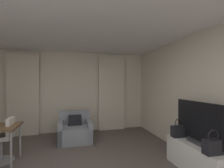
% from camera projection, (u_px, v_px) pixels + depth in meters
% --- Properties ---
extents(wall_window, '(5.12, 0.06, 2.60)m').
position_uv_depth(wall_window, '(70.00, 92.00, 5.50)').
color(wall_window, beige).
rests_on(wall_window, ground).
extents(wall_right, '(0.06, 6.12, 2.60)m').
position_uv_depth(wall_right, '(208.00, 98.00, 3.17)').
color(wall_right, beige).
rests_on(wall_right, ground).
extents(ceiling, '(5.12, 6.12, 0.06)m').
position_uv_depth(ceiling, '(70.00, 14.00, 2.56)').
color(ceiling, white).
rests_on(ceiling, wall_left).
extents(curtain_left_panel, '(0.90, 0.06, 2.50)m').
position_uv_depth(curtain_left_panel, '(23.00, 94.00, 5.04)').
color(curtain_left_panel, beige).
rests_on(curtain_left_panel, ground).
extents(curtain_right_panel, '(0.90, 0.06, 2.50)m').
position_uv_depth(curtain_right_panel, '(112.00, 93.00, 5.71)').
color(curtain_right_panel, beige).
rests_on(curtain_right_panel, ground).
extents(armchair, '(0.88, 0.86, 0.77)m').
position_uv_depth(armchair, '(75.00, 131.00, 4.61)').
color(armchair, gray).
rests_on(armchair, ground).
extents(desk_chair, '(0.48, 0.48, 0.88)m').
position_uv_depth(desk_chair, '(3.00, 142.00, 3.35)').
color(desk_chair, gray).
rests_on(desk_chair, ground).
extents(tv_console, '(0.50, 1.23, 0.51)m').
position_uv_depth(tv_console, '(199.00, 158.00, 2.95)').
color(tv_console, white).
rests_on(tv_console, ground).
extents(tv_flatscreen, '(0.20, 1.07, 0.74)m').
position_uv_depth(tv_flatscreen, '(198.00, 123.00, 2.97)').
color(tv_flatscreen, '#333338').
rests_on(tv_flatscreen, tv_console).
extents(handbag_primary, '(0.30, 0.14, 0.37)m').
position_uv_depth(handbag_primary, '(179.00, 131.00, 3.32)').
color(handbag_primary, black).
rests_on(handbag_primary, tv_console).
extents(handbag_secondary, '(0.30, 0.14, 0.37)m').
position_uv_depth(handbag_secondary, '(213.00, 146.00, 2.51)').
color(handbag_secondary, black).
rests_on(handbag_secondary, tv_console).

